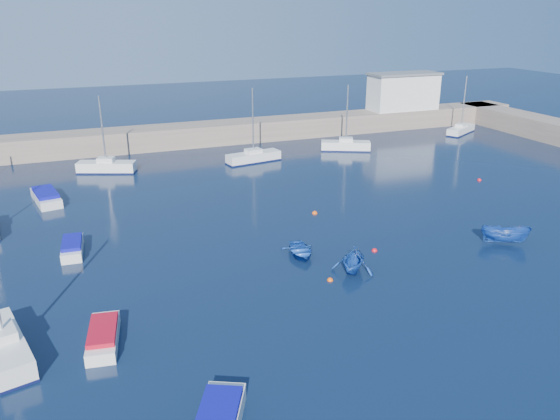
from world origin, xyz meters
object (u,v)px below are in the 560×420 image
object	(u,v)px
sailboat_6	(253,157)
motorboat_2	(46,197)
sailboat_1	(5,346)
sailboat_5	(107,166)
sailboat_7	(346,145)
dinghy_right	(505,235)
harbor_office	(403,92)
dinghy_center	(300,251)
sailboat_8	(461,130)
dinghy_left	(353,260)
motorboat_0	(103,336)
motorboat_1	(72,247)

from	to	relation	value
sailboat_6	motorboat_2	xyz separation A→B (m)	(-21.99, -6.36, -0.10)
sailboat_1	sailboat_5	bearing A→B (deg)	62.41
sailboat_7	dinghy_right	world-z (taller)	sailboat_7
harbor_office	dinghy_center	xyz separation A→B (m)	(-31.83, -36.20, -4.76)
sailboat_6	sailboat_7	bearing A→B (deg)	-95.16
sailboat_8	dinghy_right	size ratio (longest dim) A/B	2.24
sailboat_7	motorboat_2	distance (m)	35.16
dinghy_right	sailboat_8	bearing A→B (deg)	-0.75
sailboat_8	sailboat_5	bearing A→B (deg)	63.05
dinghy_center	dinghy_left	world-z (taller)	dinghy_left
motorboat_2	sailboat_1	bearing A→B (deg)	-104.86
dinghy_center	sailboat_6	bearing A→B (deg)	87.23
sailboat_7	dinghy_left	size ratio (longest dim) A/B	2.44
sailboat_6	sailboat_7	distance (m)	12.43
sailboat_5	dinghy_right	world-z (taller)	sailboat_5
sailboat_7	motorboat_2	world-z (taller)	sailboat_7
sailboat_1	motorboat_0	world-z (taller)	sailboat_1
sailboat_1	motorboat_0	size ratio (longest dim) A/B	1.87
harbor_office	motorboat_1	distance (m)	55.81
sailboat_5	sailboat_8	distance (m)	48.26
sailboat_1	sailboat_7	bearing A→B (deg)	27.08
motorboat_1	dinghy_right	size ratio (longest dim) A/B	1.13
harbor_office	motorboat_1	world-z (taller)	harbor_office
sailboat_8	dinghy_right	xyz separation A→B (m)	(-22.07, -32.76, 0.13)
sailboat_7	dinghy_center	xyz separation A→B (m)	(-17.40, -26.29, -0.30)
sailboat_8	dinghy_center	size ratio (longest dim) A/B	2.42
sailboat_5	motorboat_1	distance (m)	21.01
motorboat_0	dinghy_right	xyz separation A→B (m)	(28.99, 2.70, 0.25)
sailboat_6	motorboat_0	size ratio (longest dim) A/B	1.93
sailboat_6	dinghy_center	bearing A→B (deg)	158.90
dinghy_center	dinghy_right	xyz separation A→B (m)	(15.10, -3.56, 0.34)
sailboat_6	motorboat_1	size ratio (longest dim) A/B	2.09
sailboat_7	motorboat_0	xyz separation A→B (m)	(-31.29, -32.55, -0.21)
motorboat_1	dinghy_left	bearing A→B (deg)	-25.66
motorboat_0	motorboat_1	xyz separation A→B (m)	(-1.19, 12.58, 0.01)
motorboat_1	dinghy_center	distance (m)	16.35
sailboat_5	sailboat_8	bearing A→B (deg)	-65.95
motorboat_0	motorboat_1	world-z (taller)	motorboat_1
sailboat_1	dinghy_center	xyz separation A→B (m)	(18.55, 5.77, -0.32)
motorboat_1	dinghy_right	xyz separation A→B (m)	(30.18, -9.88, 0.23)
sailboat_6	sailboat_8	size ratio (longest dim) A/B	1.05
sailboat_5	dinghy_right	xyz separation A→B (m)	(26.14, -30.50, 0.03)
harbor_office	dinghy_center	world-z (taller)	harbor_office
sailboat_5	sailboat_6	world-z (taller)	sailboat_6
sailboat_7	motorboat_2	bearing A→B (deg)	127.32
sailboat_8	harbor_office	bearing A→B (deg)	7.73
sailboat_1	dinghy_left	xyz separation A→B (m)	(20.84, 2.17, 0.21)
sailboat_1	sailboat_8	bearing A→B (deg)	17.47
sailboat_1	sailboat_5	xyz separation A→B (m)	(7.52, 32.71, -0.01)
sailboat_5	sailboat_7	size ratio (longest dim) A/B	1.01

